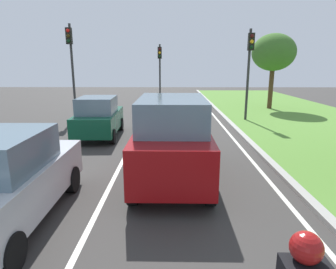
{
  "coord_description": "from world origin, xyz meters",
  "views": [
    {
      "loc": [
        0.9,
        2.04,
        3.11
      ],
      "look_at": [
        0.82,
        9.98,
        1.2
      ],
      "focal_mm": 31.07,
      "sensor_mm": 36.0,
      "label": 1
    }
  ],
  "objects_px": {
    "car_hatchback_far": "(99,117)",
    "traffic_light_far_median": "(160,64)",
    "traffic_light_overhead_left": "(71,55)",
    "tree_roadside_far": "(274,53)",
    "car_sedan_left_lane": "(4,180)",
    "car_suv_ahead": "(172,139)",
    "traffic_light_near_right": "(250,60)"
  },
  "relations": [
    {
      "from": "traffic_light_far_median",
      "to": "car_sedan_left_lane",
      "type": "bearing_deg",
      "value": -97.21
    },
    {
      "from": "car_suv_ahead",
      "to": "car_sedan_left_lane",
      "type": "distance_m",
      "value": 4.03
    },
    {
      "from": "car_hatchback_far",
      "to": "traffic_light_near_right",
      "type": "xyz_separation_m",
      "value": [
        7.42,
        3.85,
        2.5
      ]
    },
    {
      "from": "traffic_light_far_median",
      "to": "traffic_light_overhead_left",
      "type": "bearing_deg",
      "value": -126.01
    },
    {
      "from": "traffic_light_far_median",
      "to": "car_suv_ahead",
      "type": "bearing_deg",
      "value": -86.78
    },
    {
      "from": "car_sedan_left_lane",
      "to": "traffic_light_far_median",
      "type": "bearing_deg",
      "value": 82.16
    },
    {
      "from": "traffic_light_near_right",
      "to": "car_suv_ahead",
      "type": "bearing_deg",
      "value": -115.92
    },
    {
      "from": "car_hatchback_far",
      "to": "traffic_light_near_right",
      "type": "height_order",
      "value": "traffic_light_near_right"
    },
    {
      "from": "car_hatchback_far",
      "to": "tree_roadside_far",
      "type": "relative_size",
      "value": 0.72
    },
    {
      "from": "traffic_light_overhead_left",
      "to": "car_suv_ahead",
      "type": "bearing_deg",
      "value": -59.1
    },
    {
      "from": "traffic_light_near_right",
      "to": "traffic_light_overhead_left",
      "type": "height_order",
      "value": "traffic_light_overhead_left"
    },
    {
      "from": "traffic_light_near_right",
      "to": "traffic_light_overhead_left",
      "type": "bearing_deg",
      "value": 174.48
    },
    {
      "from": "car_suv_ahead",
      "to": "traffic_light_far_median",
      "type": "xyz_separation_m",
      "value": [
        -0.92,
        16.41,
        2.03
      ]
    },
    {
      "from": "car_hatchback_far",
      "to": "tree_roadside_far",
      "type": "bearing_deg",
      "value": 37.22
    },
    {
      "from": "car_sedan_left_lane",
      "to": "traffic_light_far_median",
      "type": "distance_m",
      "value": 19.01
    },
    {
      "from": "car_sedan_left_lane",
      "to": "traffic_light_overhead_left",
      "type": "height_order",
      "value": "traffic_light_overhead_left"
    },
    {
      "from": "traffic_light_near_right",
      "to": "tree_roadside_far",
      "type": "height_order",
      "value": "tree_roadside_far"
    },
    {
      "from": "traffic_light_near_right",
      "to": "traffic_light_far_median",
      "type": "relative_size",
      "value": 1.06
    },
    {
      "from": "car_suv_ahead",
      "to": "car_hatchback_far",
      "type": "xyz_separation_m",
      "value": [
        -3.18,
        4.88,
        -0.28
      ]
    },
    {
      "from": "car_suv_ahead",
      "to": "traffic_light_far_median",
      "type": "bearing_deg",
      "value": 93.72
    },
    {
      "from": "car_suv_ahead",
      "to": "traffic_light_overhead_left",
      "type": "distance_m",
      "value": 11.57
    },
    {
      "from": "traffic_light_overhead_left",
      "to": "tree_roadside_far",
      "type": "relative_size",
      "value": 1.03
    },
    {
      "from": "traffic_light_overhead_left",
      "to": "traffic_light_far_median",
      "type": "height_order",
      "value": "traffic_light_overhead_left"
    },
    {
      "from": "traffic_light_overhead_left",
      "to": "tree_roadside_far",
      "type": "distance_m",
      "value": 13.36
    },
    {
      "from": "car_sedan_left_lane",
      "to": "car_hatchback_far",
      "type": "bearing_deg",
      "value": 88.49
    },
    {
      "from": "car_sedan_left_lane",
      "to": "traffic_light_overhead_left",
      "type": "bearing_deg",
      "value": 101.17
    },
    {
      "from": "car_suv_ahead",
      "to": "traffic_light_far_median",
      "type": "relative_size",
      "value": 0.96
    },
    {
      "from": "car_suv_ahead",
      "to": "tree_roadside_far",
      "type": "relative_size",
      "value": 0.87
    },
    {
      "from": "car_hatchback_far",
      "to": "traffic_light_far_median",
      "type": "height_order",
      "value": "traffic_light_far_median"
    },
    {
      "from": "traffic_light_far_median",
      "to": "tree_roadside_far",
      "type": "bearing_deg",
      "value": -21.44
    },
    {
      "from": "tree_roadside_far",
      "to": "car_sedan_left_lane",
      "type": "bearing_deg",
      "value": -123.6
    },
    {
      "from": "car_suv_ahead",
      "to": "traffic_light_far_median",
      "type": "distance_m",
      "value": 16.56
    }
  ]
}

